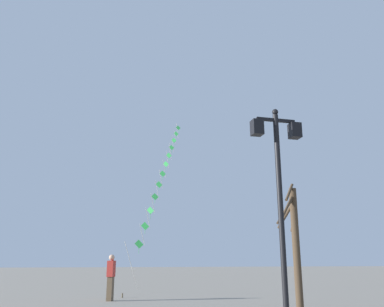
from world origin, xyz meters
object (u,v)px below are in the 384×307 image
(bare_tree, at_px, (295,241))
(kite_train, at_px, (162,175))
(kite_flyer, at_px, (111,276))
(twin_lantern_lamp_post, at_px, (278,171))

(bare_tree, bearing_deg, kite_train, 98.13)
(kite_flyer, bearing_deg, kite_train, -0.08)
(kite_train, xyz_separation_m, bare_tree, (2.02, -14.11, -4.97))
(kite_train, xyz_separation_m, kite_flyer, (-3.58, -9.82, -6.17))
(twin_lantern_lamp_post, bearing_deg, kite_train, 90.30)
(kite_flyer, bearing_deg, bare_tree, -107.48)
(kite_flyer, relative_size, bare_tree, 0.43)
(kite_train, bearing_deg, twin_lantern_lamp_post, -89.70)
(twin_lantern_lamp_post, height_order, kite_train, kite_train)
(twin_lantern_lamp_post, bearing_deg, bare_tree, 57.36)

